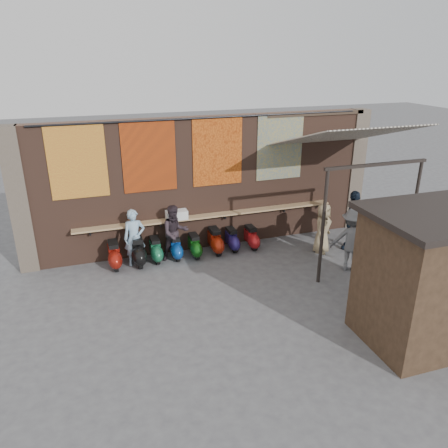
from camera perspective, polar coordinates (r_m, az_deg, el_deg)
name	(u,v)px	position (r m, az deg, el deg)	size (l,w,h in m)	color
ground	(236,284)	(11.64, 1.62, -7.80)	(70.00, 70.00, 0.00)	#474749
brick_wall	(206,184)	(13.24, -2.36, 5.29)	(10.00, 0.40, 4.00)	brown
pier_left	(19,201)	(12.85, -25.20, 2.70)	(0.50, 0.50, 4.00)	#4C4238
pier_right	(354,170)	(15.47, 16.56, 6.82)	(0.50, 0.50, 4.00)	#4C4238
eating_counter	(210,216)	(13.19, -1.84, 1.11)	(8.00, 0.32, 0.05)	#9E7A51
shelf_box	(177,215)	(12.86, -6.21, 1.20)	(0.62, 0.32, 0.26)	white
tapestry_redgold	(77,162)	(12.28, -18.60, 7.71)	(1.50, 0.02, 2.00)	maroon
tapestry_sun	(149,157)	(12.42, -9.76, 8.67)	(1.50, 0.02, 2.00)	#F34D0E
tapestry_orange	(218,152)	(12.87, -0.85, 9.43)	(1.50, 0.02, 2.00)	#C75C18
tapestry_multi	(280,147)	(13.61, 7.31, 9.93)	(1.50, 0.02, 2.00)	#26538C
hang_rail	(207,118)	(12.61, -2.19, 13.68)	(0.06, 0.06, 9.50)	black
scooter_stool_0	(114,255)	(12.68, -14.13, -3.99)	(0.36, 0.80, 0.76)	maroon
scooter_stool_1	(138,251)	(12.70, -11.16, -3.50)	(0.39, 0.87, 0.83)	black
scooter_stool_2	(156,250)	(12.85, -8.91, -3.36)	(0.33, 0.73, 0.70)	#1A6941
scooter_stool_3	(176,248)	(12.93, -6.34, -3.10)	(0.32, 0.71, 0.68)	#0D3D91
scooter_stool_4	(195,246)	(13.00, -3.86, -2.88)	(0.32, 0.71, 0.68)	#0E460F
scooter_stool_5	(215,241)	(13.20, -1.15, -2.25)	(0.36, 0.80, 0.76)	maroon
scooter_stool_6	(232,240)	(13.40, 1.05, -2.05)	(0.32, 0.71, 0.68)	navy
scooter_stool_7	(251,238)	(13.56, 3.60, -1.78)	(0.32, 0.72, 0.69)	#A31518
diner_left	(135,238)	(12.55, -11.61, -1.77)	(0.60, 0.40, 1.66)	#8CB1CC
diner_right	(175,233)	(12.72, -6.41, -1.13)	(0.80, 0.63, 1.65)	#2B2127
shopper_navy	(353,220)	(13.83, 16.47, 0.48)	(1.10, 0.46, 1.88)	black
shopper_grey	(352,240)	(12.48, 16.40, -2.00)	(1.17, 0.67, 1.80)	#5D5F63
shopper_tan	(323,228)	(13.43, 12.75, -0.54)	(0.75, 0.49, 1.54)	#927F5D
market_stall	(432,280)	(9.90, 25.52, -6.67)	(2.55, 1.91, 2.76)	black
stall_roof	(445,214)	(9.36, 26.92, 1.16)	(2.85, 2.20, 0.12)	black
stall_sign	(404,234)	(10.30, 22.45, -1.26)	(1.20, 0.04, 0.50)	gold
stall_shelf	(397,275)	(10.70, 21.70, -6.18)	(2.11, 0.10, 0.06)	#473321
awning_canvas	(345,136)	(12.76, 15.52, 11.07)	(3.20, 3.40, 0.03)	beige
awning_ledger	(317,114)	(14.03, 12.03, 13.93)	(3.30, 0.08, 0.12)	#33261C
awning_header	(377,165)	(11.67, 19.35, 7.34)	(3.00, 0.08, 0.08)	black
awning_post_left	(323,228)	(11.34, 12.77, -0.50)	(0.09, 0.09, 3.10)	black
awning_post_right	(413,215)	(12.97, 23.44, 1.03)	(0.09, 0.09, 3.10)	black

